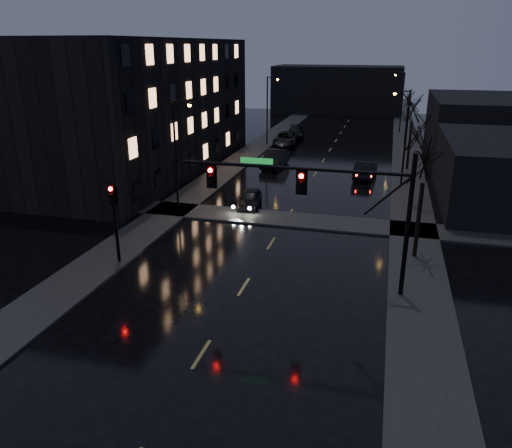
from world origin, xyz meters
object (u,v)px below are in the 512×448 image
Objects in this scene: oncoming_car_b at (275,159)px; oncoming_car_c at (286,139)px; lead_car at (365,169)px; oncoming_car_a at (250,199)px; oncoming_car_d at (295,133)px.

oncoming_car_c is at bearing 98.41° from oncoming_car_b.
oncoming_car_a is at bearing 59.88° from lead_car.
oncoming_car_a is 29.10m from oncoming_car_d.
oncoming_car_b is 0.97× the size of oncoming_car_d.
oncoming_car_d is at bearing -56.37° from lead_car.
oncoming_car_b reaches higher than lead_car.
oncoming_car_c is 1.25× the size of lead_car.
lead_car is at bearing -57.46° from oncoming_car_c.
lead_car is (8.86, -1.97, -0.07)m from oncoming_car_b.
oncoming_car_b reaches higher than oncoming_car_d.
oncoming_car_c reaches higher than lead_car.
oncoming_car_c is at bearing -47.76° from lead_car.
oncoming_car_c is at bearing -100.19° from oncoming_car_d.
oncoming_car_c is at bearing 87.74° from oncoming_car_a.
oncoming_car_b is at bearing -88.76° from oncoming_car_c.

